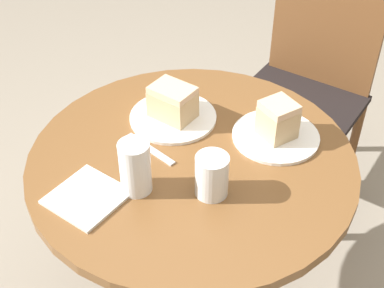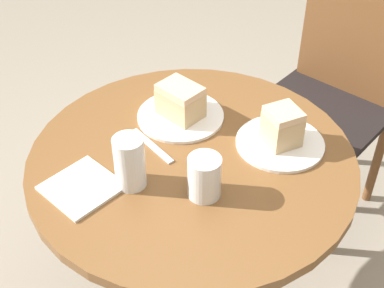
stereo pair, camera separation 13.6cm
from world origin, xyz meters
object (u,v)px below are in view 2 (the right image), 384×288
at_px(cake_slice_near, 180,101).
at_px(glass_water, 130,164).
at_px(chair, 327,102).
at_px(plate_far, 280,143).
at_px(cake_slice_far, 282,126).
at_px(glass_lemonade, 204,179).
at_px(plate_near, 181,116).

distance_m(cake_slice_near, glass_water, 0.30).
height_order(cake_slice_near, glass_water, glass_water).
distance_m(chair, plate_far, 0.66).
bearing_deg(chair, glass_water, -92.12).
distance_m(cake_slice_near, cake_slice_far, 0.30).
bearing_deg(cake_slice_far, glass_water, -128.14).
height_order(chair, glass_lemonade, chair).
bearing_deg(glass_lemonade, cake_slice_near, 131.75).
distance_m(chair, cake_slice_near, 0.76).
bearing_deg(cake_slice_near, chair, 68.49).
distance_m(chair, glass_water, 1.01).
bearing_deg(glass_water, cake_slice_near, 97.38).
bearing_deg(cake_slice_far, chair, 93.78).
bearing_deg(plate_near, glass_lemonade, -48.25).
distance_m(chair, plate_near, 0.74).
xyz_separation_m(cake_slice_far, glass_water, (-0.26, -0.33, 0.00)).
xyz_separation_m(plate_far, cake_slice_near, (-0.29, -0.03, 0.05)).
bearing_deg(glass_lemonade, cake_slice_far, 72.50).
xyz_separation_m(chair, plate_near, (-0.25, -0.64, 0.25)).
bearing_deg(glass_lemonade, glass_water, -160.96).
relative_size(plate_near, glass_water, 1.77).
distance_m(cake_slice_far, glass_water, 0.42).
bearing_deg(chair, plate_near, -100.69).
bearing_deg(plate_far, cake_slice_near, -173.94).
xyz_separation_m(cake_slice_near, cake_slice_far, (0.29, 0.03, 0.00)).
bearing_deg(plate_near, plate_far, 6.06).
distance_m(cake_slice_far, glass_lemonade, 0.28).
xyz_separation_m(plate_far, glass_water, (-0.26, -0.33, 0.06)).
bearing_deg(chair, glass_lemonade, -82.02).
height_order(cake_slice_near, glass_lemonade, glass_lemonade).
height_order(cake_slice_far, glass_water, glass_water).
distance_m(plate_far, cake_slice_near, 0.30).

